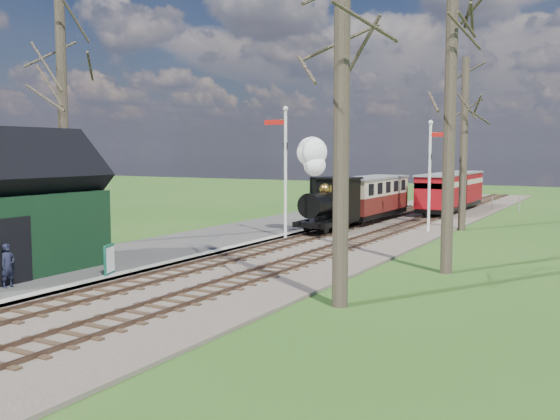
{
  "coord_description": "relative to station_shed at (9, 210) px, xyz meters",
  "views": [
    {
      "loc": [
        13.19,
        -9.13,
        4.17
      ],
      "look_at": [
        -0.18,
        14.56,
        1.6
      ],
      "focal_mm": 40.0,
      "sensor_mm": 36.0,
      "label": 1
    }
  ],
  "objects": [
    {
      "name": "distant_hills",
      "position": [
        5.7,
        60.38,
        -18.47
      ],
      "size": [
        114.4,
        48.0,
        22.02
      ],
      "color": "#385B23",
      "rests_on": "ground"
    },
    {
      "name": "ballast_bed",
      "position": [
        5.6,
        18.0,
        -2.22
      ],
      "size": [
        8.0,
        60.0,
        0.1
      ],
      "primitive_type": "cube",
      "color": "brown",
      "rests_on": "ground"
    },
    {
      "name": "track_near",
      "position": [
        4.3,
        18.0,
        -2.17
      ],
      "size": [
        1.6,
        60.0,
        0.15
      ],
      "color": "brown",
      "rests_on": "ground"
    },
    {
      "name": "track_far",
      "position": [
        6.9,
        18.0,
        -2.17
      ],
      "size": [
        1.6,
        60.0,
        0.15
      ],
      "color": "brown",
      "rests_on": "ground"
    },
    {
      "name": "platform",
      "position": [
        0.8,
        10.0,
        -2.17
      ],
      "size": [
        5.0,
        44.0,
        0.2
      ],
      "primitive_type": "cube",
      "color": "#474442",
      "rests_on": "ground"
    },
    {
      "name": "coping_strip",
      "position": [
        3.1,
        10.0,
        -2.16
      ],
      "size": [
        0.4,
        44.0,
        0.21
      ],
      "primitive_type": "cube",
      "color": "#B2AD9E",
      "rests_on": "ground"
    },
    {
      "name": "station_shed",
      "position": [
        0.0,
        0.0,
        0.0
      ],
      "size": [
        3.25,
        6.3,
        4.78
      ],
      "color": "black",
      "rests_on": "platform"
    },
    {
      "name": "semaphore_near",
      "position": [
        3.53,
        12.0,
        1.35
      ],
      "size": [
        1.22,
        0.24,
        6.22
      ],
      "color": "silver",
      "rests_on": "ground"
    },
    {
      "name": "semaphore_far",
      "position": [
        8.67,
        18.0,
        1.08
      ],
      "size": [
        1.22,
        0.24,
        5.72
      ],
      "color": "silver",
      "rests_on": "ground"
    },
    {
      "name": "bare_trees",
      "position": [
        5.63,
        6.1,
        2.94
      ],
      "size": [
        15.51,
        22.39,
        12.0
      ],
      "color": "#382D23",
      "rests_on": "ground"
    },
    {
      "name": "fence_line",
      "position": [
        4.6,
        32.0,
        -1.72
      ],
      "size": [
        12.6,
        0.08,
        1.0
      ],
      "color": "slate",
      "rests_on": "ground"
    },
    {
      "name": "locomotive",
      "position": [
        4.29,
        15.0,
        -0.13
      ],
      "size": [
        1.86,
        4.34,
        4.65
      ],
      "color": "black",
      "rests_on": "ground"
    },
    {
      "name": "coach",
      "position": [
        4.3,
        21.07,
        -0.7
      ],
      "size": [
        2.17,
        7.45,
        2.29
      ],
      "color": "black",
      "rests_on": "ground"
    },
    {
      "name": "red_carriage_a",
      "position": [
        6.9,
        26.5,
        -0.77
      ],
      "size": [
        2.07,
        5.12,
        2.18
      ],
      "color": "black",
      "rests_on": "ground"
    },
    {
      "name": "red_carriage_b",
      "position": [
        6.9,
        32.0,
        -0.77
      ],
      "size": [
        2.07,
        5.12,
        2.18
      ],
      "color": "black",
      "rests_on": "ground"
    },
    {
      "name": "sign_board",
      "position": [
        2.92,
        1.46,
        -1.58
      ],
      "size": [
        0.31,
        0.65,
        0.98
      ],
      "color": "#104E39",
      "rests_on": "platform"
    },
    {
      "name": "bench",
      "position": [
        0.87,
        -0.67,
        -1.65
      ],
      "size": [
        0.45,
        1.55,
        0.88
      ],
      "color": "#422C17",
      "rests_on": "platform"
    },
    {
      "name": "person",
      "position": [
        1.75,
        -1.41,
        -1.42
      ],
      "size": [
        0.33,
        0.49,
        1.3
      ],
      "primitive_type": "imported",
      "rotation": [
        0.0,
        0.0,
        1.62
      ],
      "color": "black",
      "rests_on": "platform"
    }
  ]
}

